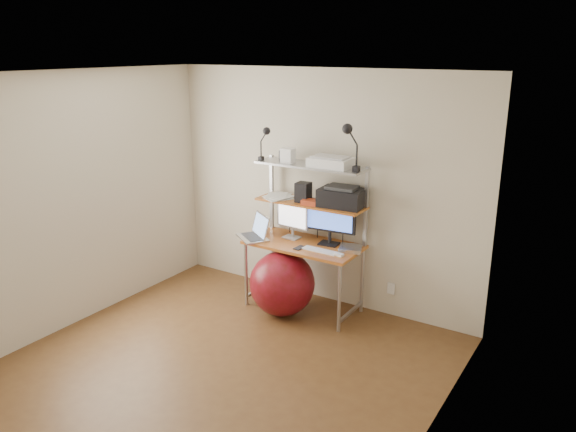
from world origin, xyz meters
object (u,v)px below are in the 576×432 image
object	(u,v)px
laptop	(256,233)
exercise_ball	(282,283)
monitor_silver	(293,217)
printer	(342,197)
monitor_black	(330,219)

from	to	relation	value
laptop	exercise_ball	distance (m)	0.61
monitor_silver	laptop	bearing A→B (deg)	-143.19
printer	exercise_ball	world-z (taller)	printer
monitor_silver	printer	distance (m)	0.61
monitor_black	printer	xyz separation A→B (m)	(0.11, 0.04, 0.24)
printer	exercise_ball	xyz separation A→B (m)	(-0.47, -0.39, -0.91)
printer	laptop	bearing A→B (deg)	-166.33
laptop	printer	distance (m)	1.01
laptop	monitor_black	bearing A→B (deg)	52.42
monitor_silver	printer	bearing A→B (deg)	11.54
monitor_silver	exercise_ball	xyz separation A→B (m)	(0.07, -0.31, -0.63)
monitor_black	laptop	xyz separation A→B (m)	(-0.75, -0.25, -0.22)
monitor_silver	printer	world-z (taller)	printer
monitor_silver	printer	size ratio (longest dim) A/B	0.92
monitor_silver	exercise_ball	world-z (taller)	monitor_silver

